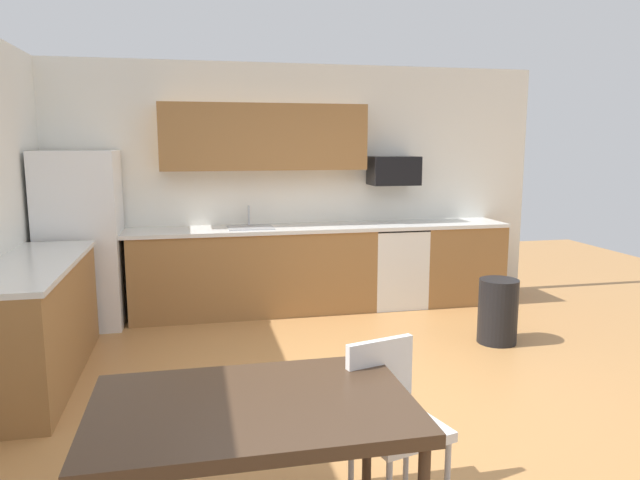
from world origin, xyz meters
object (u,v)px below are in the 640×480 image
Objects in this scene: dining_table at (253,415)px; trash_bin at (498,311)px; oven_range at (395,266)px; microwave at (394,171)px; refrigerator at (81,240)px; chair_near_table at (391,413)px.

dining_table reaches higher than trash_bin.
oven_range reaches higher than trash_bin.
trash_bin is (0.50, -1.56, -1.23)m from microwave.
trash_bin is at bearing 43.59° from dining_table.
refrigerator is at bearing 109.57° from dining_table.
microwave is 0.90× the size of trash_bin.
chair_near_table is at bearing -109.14° from microwave.
microwave is (3.33, 0.18, 0.65)m from refrigerator.
dining_table is 1.65× the size of chair_near_table.
trash_bin is (0.50, -1.46, -0.16)m from oven_range.
chair_near_table is 1.42× the size of trash_bin.
oven_range is 1.07× the size of chair_near_table.
dining_table is 0.75m from chair_near_table.
refrigerator is 1.26× the size of dining_table.
chair_near_table is at bearing -129.49° from trash_bin.
oven_range reaches higher than dining_table.
oven_range is at bearing 70.37° from chair_near_table.
oven_range is at bearing -90.00° from microwave.
microwave is (0.00, 0.10, 1.07)m from oven_range.
microwave is 0.64× the size of chair_near_table.
refrigerator reaches higher than dining_table.
microwave is at bearing 70.86° from chair_near_table.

